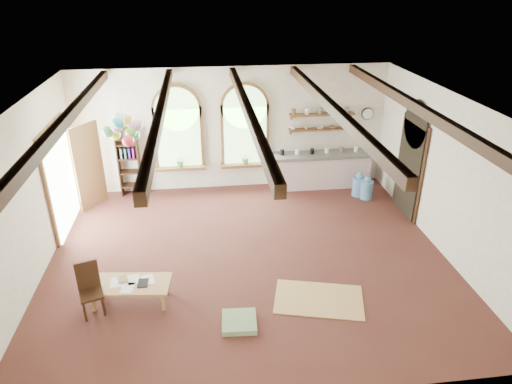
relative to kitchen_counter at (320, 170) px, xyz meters
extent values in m
plane|color=#502720|center=(-2.30, -3.20, -0.48)|extent=(8.00, 8.00, 0.00)
cube|color=brown|center=(-3.70, 0.24, 0.97)|extent=(1.24, 0.08, 1.64)
cylinder|color=brown|center=(-3.70, 0.24, 1.72)|extent=(1.24, 0.08, 1.24)
cube|color=#88C073|center=(-3.70, 0.20, 0.97)|extent=(1.10, 0.04, 1.50)
cube|color=brown|center=(-3.70, 0.15, 0.18)|extent=(1.30, 0.28, 0.08)
cube|color=brown|center=(-2.00, 0.24, 0.97)|extent=(1.24, 0.08, 1.64)
cylinder|color=brown|center=(-2.00, 0.24, 1.72)|extent=(1.24, 0.08, 1.24)
cube|color=#88C073|center=(-2.00, 0.20, 0.97)|extent=(1.10, 0.04, 1.50)
cube|color=brown|center=(-2.00, 0.15, 0.18)|extent=(1.30, 0.28, 0.08)
cube|color=brown|center=(-6.25, -1.40, 0.67)|extent=(0.10, 1.90, 2.50)
cube|color=black|center=(1.65, -1.70, 0.62)|extent=(0.10, 1.30, 2.40)
cube|color=silver|center=(0.00, 0.00, -0.05)|extent=(2.60, 0.55, 0.86)
cube|color=slate|center=(0.00, 0.00, 0.42)|extent=(2.68, 0.62, 0.08)
cube|color=brown|center=(0.00, 0.18, 1.07)|extent=(1.70, 0.24, 0.04)
cube|color=brown|center=(0.00, 0.18, 1.47)|extent=(1.70, 0.24, 0.04)
cylinder|color=black|center=(1.25, 0.25, 1.42)|extent=(0.32, 0.04, 0.32)
cube|color=#31200F|center=(-5.25, 0.12, 0.42)|extent=(0.03, 0.32, 1.80)
cube|color=#31200F|center=(-4.75, 0.12, 0.42)|extent=(0.03, 0.32, 1.80)
cube|color=tan|center=(-4.50, -4.34, -0.10)|extent=(1.46, 0.79, 0.05)
cube|color=tan|center=(-5.12, -4.50, -0.30)|extent=(0.06, 0.06, 0.35)
cube|color=tan|center=(-3.93, -4.64, -0.30)|extent=(0.06, 0.06, 0.35)
cube|color=tan|center=(-5.07, -4.05, -0.30)|extent=(0.06, 0.06, 0.35)
cube|color=tan|center=(-3.88, -4.18, -0.30)|extent=(0.06, 0.06, 0.35)
cube|color=#31200F|center=(-5.10, -4.56, -0.08)|extent=(0.47, 0.47, 0.04)
cube|color=#31200F|center=(-5.15, -4.40, 0.19)|extent=(0.37, 0.15, 0.55)
cube|color=tan|center=(-1.20, -4.70, -0.47)|extent=(1.74, 1.32, 0.02)
cube|color=gray|center=(-2.67, -5.15, -0.43)|extent=(0.60, 0.60, 0.10)
cylinder|color=#5787BA|center=(0.85, -0.70, -0.23)|extent=(0.33, 0.33, 0.50)
sphere|color=#5787BA|center=(0.85, -0.70, 0.08)|extent=(0.18, 0.18, 0.18)
cylinder|color=#5787BA|center=(1.00, -0.90, -0.24)|extent=(0.32, 0.32, 0.47)
sphere|color=#5787BA|center=(1.00, -0.90, 0.05)|extent=(0.17, 0.17, 0.17)
cylinder|color=white|center=(-4.70, -1.63, 2.30)|extent=(0.01, 0.01, 0.85)
sphere|color=#2BB1BB|center=(-4.54, -1.56, 1.69)|extent=(0.24, 0.24, 0.24)
sphere|color=#CF45AF|center=(-4.56, -1.41, 1.81)|extent=(0.24, 0.24, 0.24)
sphere|color=gold|center=(-4.70, -1.29, 1.93)|extent=(0.24, 0.24, 0.24)
sphere|color=silver|center=(-4.80, -1.48, 2.05)|extent=(0.24, 0.24, 0.24)
sphere|color=#BDE824|center=(-4.94, -1.52, 1.69)|extent=(0.24, 0.24, 0.24)
sphere|color=#46A452|center=(-5.04, -1.68, 1.81)|extent=(0.24, 0.24, 0.24)
sphere|color=#CD608E|center=(-4.84, -1.75, 1.93)|extent=(0.24, 0.24, 0.24)
sphere|color=#34D2DD|center=(-4.78, -1.88, 2.05)|extent=(0.24, 0.24, 0.24)
sphere|color=#FD384C|center=(-4.61, -1.96, 1.69)|extent=(0.24, 0.24, 0.24)
sphere|color=#6AC545|center=(-4.57, -1.75, 1.81)|extent=(0.24, 0.24, 0.24)
sphere|color=#CE98C1|center=(-4.44, -1.67, 1.93)|extent=(0.24, 0.24, 0.24)
imported|color=olive|center=(-4.71, -4.24, -0.07)|extent=(0.22, 0.27, 0.02)
cube|color=black|center=(-4.27, -4.37, -0.07)|extent=(0.18, 0.26, 0.01)
imported|color=#598C4C|center=(-3.70, 0.12, 0.37)|extent=(0.27, 0.23, 0.30)
imported|color=#598C4C|center=(-2.00, 0.12, 0.37)|extent=(0.27, 0.23, 0.30)
imported|color=white|center=(-0.75, 0.18, 1.14)|extent=(0.12, 0.10, 0.10)
imported|color=beige|center=(-0.40, 0.18, 1.14)|extent=(0.10, 0.10, 0.09)
imported|color=beige|center=(-0.05, 0.18, 1.12)|extent=(0.22, 0.22, 0.05)
imported|color=#8C664C|center=(0.30, 0.18, 1.12)|extent=(0.20, 0.20, 0.06)
imported|color=slate|center=(0.65, 0.18, 1.19)|extent=(0.18, 0.18, 0.19)
camera|label=1|loc=(-3.12, -10.99, 4.78)|focal=32.00mm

